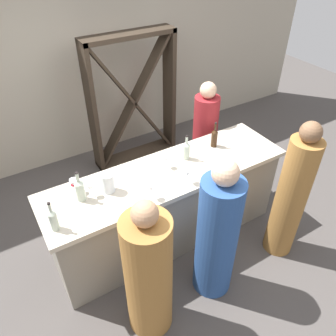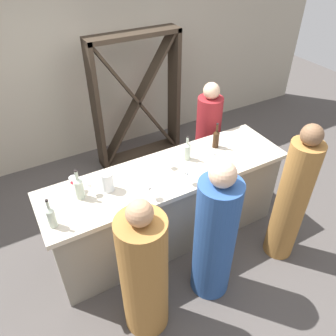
# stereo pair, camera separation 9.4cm
# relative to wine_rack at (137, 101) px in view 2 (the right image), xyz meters

# --- Properties ---
(ground_plane) EXTENTS (12.00, 12.00, 0.00)m
(ground_plane) POSITION_rel_wine_rack_xyz_m (-0.43, -1.65, -0.93)
(ground_plane) COLOR #4C4744
(back_wall) EXTENTS (8.00, 0.10, 2.80)m
(back_wall) POSITION_rel_wine_rack_xyz_m (-0.43, 0.55, 0.47)
(back_wall) COLOR #B2A893
(back_wall) RESTS_ON ground
(bar_counter) EXTENTS (2.58, 0.72, 0.96)m
(bar_counter) POSITION_rel_wine_rack_xyz_m (-0.43, -1.65, -0.45)
(bar_counter) COLOR gray
(bar_counter) RESTS_ON ground
(wine_rack) EXTENTS (1.26, 0.28, 1.86)m
(wine_rack) POSITION_rel_wine_rack_xyz_m (0.00, 0.00, 0.00)
(wine_rack) COLOR #33281E
(wine_rack) RESTS_ON ground
(wine_bottle_leftmost_clear_pale) EXTENTS (0.07, 0.07, 0.29)m
(wine_bottle_leftmost_clear_pale) POSITION_rel_wine_rack_xyz_m (-1.61, -1.82, 0.14)
(wine_bottle_leftmost_clear_pale) COLOR #B7C6B2
(wine_bottle_leftmost_clear_pale) RESTS_ON bar_counter
(wine_bottle_second_left_clear_pale) EXTENTS (0.08, 0.08, 0.31)m
(wine_bottle_second_left_clear_pale) POSITION_rel_wine_rack_xyz_m (-1.30, -1.59, 0.15)
(wine_bottle_second_left_clear_pale) COLOR #B7C6B2
(wine_bottle_second_left_clear_pale) RESTS_ON bar_counter
(wine_bottle_center_clear_pale) EXTENTS (0.07, 0.07, 0.28)m
(wine_bottle_center_clear_pale) POSITION_rel_wine_rack_xyz_m (-0.14, -1.55, 0.14)
(wine_bottle_center_clear_pale) COLOR #B7C6B2
(wine_bottle_center_clear_pale) RESTS_ON bar_counter
(wine_bottle_second_right_amber_brown) EXTENTS (0.07, 0.07, 0.30)m
(wine_bottle_second_right_amber_brown) POSITION_rel_wine_rack_xyz_m (0.25, -1.51, 0.14)
(wine_bottle_second_right_amber_brown) COLOR #331E0F
(wine_bottle_second_right_amber_brown) RESTS_ON bar_counter
(wine_glass_near_left) EXTENTS (0.07, 0.07, 0.15)m
(wine_glass_near_left) POSITION_rel_wine_rack_xyz_m (-0.75, -1.90, 0.14)
(wine_glass_near_left) COLOR white
(wine_glass_near_left) RESTS_ON bar_counter
(wine_glass_near_center) EXTENTS (0.08, 0.08, 0.15)m
(wine_glass_near_center) POSITION_rel_wine_rack_xyz_m (-0.35, -1.89, 0.14)
(wine_glass_near_center) COLOR white
(wine_glass_near_center) RESTS_ON bar_counter
(wine_glass_near_right) EXTENTS (0.08, 0.08, 0.16)m
(wine_glass_near_right) POSITION_rel_wine_rack_xyz_m (0.06, -1.76, 0.15)
(wine_glass_near_right) COLOR white
(wine_glass_near_right) RESTS_ON bar_counter
(wine_glass_far_left) EXTENTS (0.07, 0.07, 0.14)m
(wine_glass_far_left) POSITION_rel_wine_rack_xyz_m (-1.21, -1.59, 0.13)
(wine_glass_far_left) COLOR white
(wine_glass_far_left) RESTS_ON bar_counter
(wine_glass_far_center) EXTENTS (0.07, 0.07, 0.14)m
(wine_glass_far_center) POSITION_rel_wine_rack_xyz_m (-0.40, -1.57, 0.13)
(wine_glass_far_center) COLOR white
(wine_glass_far_center) RESTS_ON bar_counter
(wine_glass_far_right) EXTENTS (0.08, 0.08, 0.15)m
(wine_glass_far_right) POSITION_rel_wine_rack_xyz_m (-1.32, -1.46, 0.13)
(wine_glass_far_right) COLOR white
(wine_glass_far_right) RESTS_ON bar_counter
(water_pitcher) EXTENTS (0.12, 0.12, 0.19)m
(water_pitcher) POSITION_rel_wine_rack_xyz_m (-1.04, -1.61, 0.13)
(water_pitcher) COLOR silver
(water_pitcher) RESTS_ON bar_counter
(person_left_guest) EXTENTS (0.40, 0.40, 1.55)m
(person_left_guest) POSITION_rel_wine_rack_xyz_m (-0.37, -2.41, -0.22)
(person_left_guest) COLOR #284C8C
(person_left_guest) RESTS_ON ground
(person_center_guest) EXTENTS (0.36, 0.36, 1.61)m
(person_center_guest) POSITION_rel_wine_rack_xyz_m (0.56, -2.42, -0.17)
(person_center_guest) COLOR #9E6B33
(person_center_guest) RESTS_ON ground
(person_right_guest) EXTENTS (0.44, 0.44, 1.49)m
(person_right_guest) POSITION_rel_wine_rack_xyz_m (-1.08, -2.43, -0.25)
(person_right_guest) COLOR #9E6B33
(person_right_guest) RESTS_ON ground
(person_server_behind) EXTENTS (0.40, 0.40, 1.47)m
(person_server_behind) POSITION_rel_wine_rack_xyz_m (0.51, -1.02, -0.24)
(person_server_behind) COLOR maroon
(person_server_behind) RESTS_ON ground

